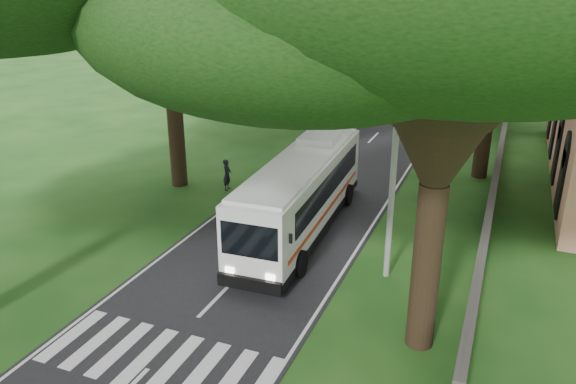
% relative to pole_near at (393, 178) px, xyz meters
% --- Properties ---
extents(ground, '(140.00, 140.00, 0.00)m').
position_rel_pole_near_xyz_m(ground, '(-5.50, -6.00, -4.18)').
color(ground, '#154012').
rests_on(ground, ground).
extents(road, '(8.00, 120.00, 0.04)m').
position_rel_pole_near_xyz_m(road, '(-5.50, 19.00, -4.17)').
color(road, black).
rests_on(road, ground).
extents(crosswalk, '(8.00, 3.00, 0.01)m').
position_rel_pole_near_xyz_m(crosswalk, '(-5.50, -8.00, -4.18)').
color(crosswalk, silver).
rests_on(crosswalk, ground).
extents(property_wall, '(0.35, 50.00, 1.20)m').
position_rel_pole_near_xyz_m(property_wall, '(3.50, 18.00, -3.58)').
color(property_wall, '#383533').
rests_on(property_wall, ground).
extents(pole_near, '(1.60, 0.24, 8.00)m').
position_rel_pole_near_xyz_m(pole_near, '(0.00, 0.00, 0.00)').
color(pole_near, gray).
rests_on(pole_near, ground).
extents(pole_mid, '(1.60, 0.24, 8.00)m').
position_rel_pole_near_xyz_m(pole_mid, '(0.00, 20.00, 0.00)').
color(pole_mid, gray).
rests_on(pole_mid, ground).
extents(pole_far, '(1.60, 0.24, 8.00)m').
position_rel_pole_near_xyz_m(pole_far, '(0.00, 40.00, 0.00)').
color(pole_far, gray).
rests_on(pole_far, ground).
extents(coach_bus, '(3.35, 12.47, 3.65)m').
position_rel_pole_near_xyz_m(coach_bus, '(-4.70, 2.75, -2.22)').
color(coach_bus, white).
rests_on(coach_bus, ground).
extents(distant_car_b, '(1.40, 3.64, 1.18)m').
position_rel_pole_near_xyz_m(distant_car_b, '(-6.32, 40.67, -3.56)').
color(distant_car_b, navy).
rests_on(distant_car_b, road).
extents(distant_car_c, '(2.97, 5.31, 1.46)m').
position_rel_pole_near_xyz_m(distant_car_c, '(-2.50, 58.36, -3.42)').
color(distant_car_c, maroon).
rests_on(distant_car_c, road).
extents(pedestrian, '(0.50, 0.69, 1.77)m').
position_rel_pole_near_xyz_m(pedestrian, '(-10.54, 6.31, -3.29)').
color(pedestrian, black).
rests_on(pedestrian, ground).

